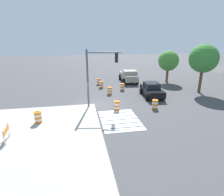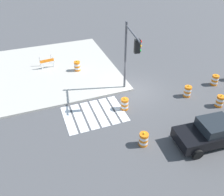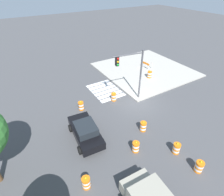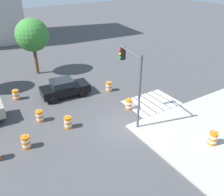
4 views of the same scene
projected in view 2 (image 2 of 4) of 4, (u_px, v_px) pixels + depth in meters
name	position (u px, v px, depth m)	size (l,w,h in m)	color
ground_plane	(134.00, 90.00, 19.59)	(120.00, 120.00, 0.00)	#474749
sidewalk_corner	(50.00, 70.00, 22.39)	(12.00, 12.00, 0.15)	#ADA89E
crosswalk_stripes	(94.00, 114.00, 17.06)	(4.35, 3.20, 0.02)	silver
sports_car	(211.00, 132.00, 14.34)	(4.44, 2.41, 1.63)	black
traffic_barrel_crosswalk_end	(144.00, 139.00, 14.36)	(0.56, 0.56, 1.02)	orange
traffic_barrel_median_near	(215.00, 80.00, 20.08)	(0.56, 0.56, 1.02)	orange
traffic_barrel_median_far	(220.00, 101.00, 17.59)	(0.56, 0.56, 1.02)	orange
traffic_barrel_far_curb	(187.00, 91.00, 18.67)	(0.56, 0.56, 1.02)	orange
traffic_barrel_opposite_curb	(125.00, 104.00, 17.30)	(0.56, 0.56, 1.02)	orange
traffic_barrel_on_sidewalk	(77.00, 66.00, 21.86)	(0.56, 0.56, 1.02)	orange
construction_barricade	(47.00, 62.00, 22.31)	(1.30, 0.89, 1.00)	silver
traffic_light_pole	(130.00, 51.00, 16.70)	(0.71, 3.26, 5.50)	#4C4C51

